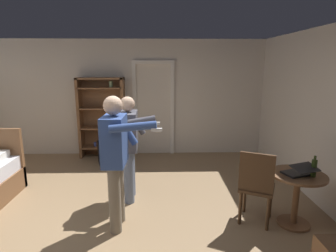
{
  "coord_description": "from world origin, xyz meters",
  "views": [
    {
      "loc": [
        0.85,
        -3.12,
        2.05
      ],
      "look_at": [
        0.95,
        0.5,
        1.24
      ],
      "focal_mm": 29.71,
      "sensor_mm": 36.0,
      "label": 1
    }
  ],
  "objects": [
    {
      "name": "bookshelf",
      "position": [
        -0.44,
        2.97,
        0.96
      ],
      "size": [
        1.01,
        0.32,
        1.77
      ],
      "color": "brown",
      "rests_on": "ground_plane"
    },
    {
      "name": "person_striped_shirt",
      "position": [
        0.38,
        0.89,
        0.92
      ],
      "size": [
        0.6,
        0.6,
        1.59
      ],
      "color": "slate",
      "rests_on": "ground_plane"
    },
    {
      "name": "wall_back",
      "position": [
        0.0,
        3.2,
        1.29
      ],
      "size": [
        6.58,
        0.12,
        2.58
      ],
      "primitive_type": "cube",
      "color": "silver",
      "rests_on": "ground_plane"
    },
    {
      "name": "doorway_frame",
      "position": [
        0.69,
        3.12,
        1.22
      ],
      "size": [
        0.93,
        0.08,
        2.13
      ],
      "color": "white",
      "rests_on": "ground_plane"
    },
    {
      "name": "laptop",
      "position": [
        2.56,
        0.06,
        0.75
      ],
      "size": [
        0.41,
        0.42,
        0.15
      ],
      "color": "black",
      "rests_on": "side_table"
    },
    {
      "name": "bottle_on_table",
      "position": [
        2.72,
        0.02,
        0.81
      ],
      "size": [
        0.06,
        0.06,
        0.26
      ],
      "color": "#273A13",
      "rests_on": "side_table"
    },
    {
      "name": "ground_plane",
      "position": [
        0.0,
        0.0,
        0.0
      ],
      "size": [
        6.97,
        6.97,
        0.0
      ],
      "primitive_type": "plane",
      "color": "#997A56"
    },
    {
      "name": "suitcase_dark",
      "position": [
        -0.21,
        2.53,
        0.23
      ],
      "size": [
        0.57,
        0.43,
        0.46
      ],
      "primitive_type": "cube",
      "rotation": [
        0.0,
        0.0,
        0.29
      ],
      "color": "black",
      "rests_on": "ground_plane"
    },
    {
      "name": "person_blue_shirt",
      "position": [
        0.3,
        0.13,
        0.98
      ],
      "size": [
        0.71,
        0.61,
        1.69
      ],
      "color": "gray",
      "rests_on": "ground_plane"
    },
    {
      "name": "wooden_chair",
      "position": [
        2.07,
        0.14,
        0.54
      ],
      "size": [
        0.56,
        0.56,
        0.99
      ],
      "color": "#4C331E",
      "rests_on": "ground_plane"
    },
    {
      "name": "side_table",
      "position": [
        2.58,
        0.1,
        0.48
      ],
      "size": [
        0.68,
        0.68,
        0.7
      ],
      "color": "brown",
      "rests_on": "ground_plane"
    }
  ]
}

